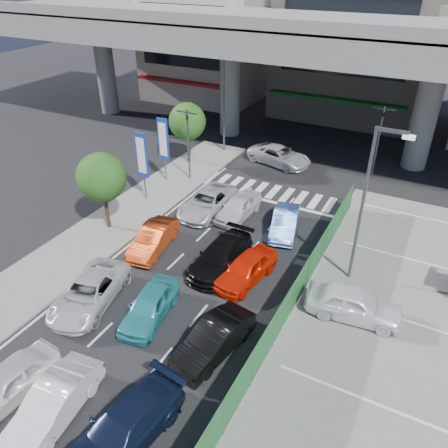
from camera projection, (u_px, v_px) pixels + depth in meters
The scene contains 30 objects.
ground at pixel (169, 305), 20.62m from camera, with size 120.00×120.00×0.00m, color black.
parking_lot at pixel (422, 360), 17.77m from camera, with size 12.00×28.00×0.06m, color slate.
sidewalk_left at pixel (110, 227), 26.36m from camera, with size 4.00×30.00×0.12m, color slate.
fence_run at pixel (284, 314), 18.81m from camera, with size 0.16×22.00×1.80m, color #205E2B, non-canonical shape.
expressway at pixel (326, 38), 32.59m from camera, with size 64.00×14.00×10.75m.
building_west at pixel (206, 36), 47.61m from camera, with size 12.00×10.90×13.00m.
building_center at pixel (357, 36), 41.53m from camera, with size 14.00×10.90×15.00m.
traffic_light_left at pixel (188, 128), 30.04m from camera, with size 1.60×1.24×5.20m.
traffic_light_right at pixel (382, 124), 30.70m from camera, with size 1.60×1.24×5.20m.
street_lamp_right at pixel (368, 196), 19.80m from camera, with size 1.65×0.22×8.00m.
street_lamp_left at pixel (226, 94), 34.17m from camera, with size 1.65×0.22×8.00m.
signboard_near at pixel (142, 157), 27.87m from camera, with size 0.80×0.14×4.70m.
signboard_far at pixel (163, 141), 30.29m from camera, with size 0.80×0.14×4.70m.
tree_near at pixel (101, 177), 24.61m from camera, with size 2.80×2.80×4.80m.
tree_far at pixel (187, 122), 32.84m from camera, with size 2.80×2.80×4.80m.
van_white_back_left at pixel (7, 383), 16.01m from camera, with size 1.63×4.05×1.38m, color silver.
hatch_white_back_mid at pixel (53, 405), 15.25m from camera, with size 1.46×4.19×1.38m, color white.
minivan_navy_back at pixel (124, 428), 14.49m from camera, with size 1.93×4.76×1.38m, color black.
sedan_white_mid_left at pixel (89, 292), 20.35m from camera, with size 2.23×4.84×1.34m, color silver.
taxi_teal_mid at pixel (150, 306), 19.56m from camera, with size 1.59×3.95×1.35m, color teal.
hatch_black_mid_right at pixel (214, 340), 17.83m from camera, with size 1.46×4.19×1.38m, color black.
taxi_orange_left at pixel (154, 239), 24.19m from camera, with size 1.44×4.12×1.36m, color #BD390F.
sedan_black_mid at pixel (221, 256), 22.75m from camera, with size 1.93×4.76×1.38m, color black.
taxi_orange_right at pixel (246, 269), 21.85m from camera, with size 1.63×4.05×1.38m, color red.
wagon_silver_front_left at pixel (208, 202), 27.74m from camera, with size 2.29×4.97×1.38m, color silver.
sedan_white_front_mid at pixel (238, 207), 27.22m from camera, with size 1.63×4.05×1.38m, color silver.
kei_truck_front_right at pixel (285, 222), 25.70m from camera, with size 1.40×4.01×1.32m, color #4C72C4.
crossing_wagon_silver at pixel (279, 156), 34.11m from camera, with size 2.33×5.05×1.40m, color silver.
parked_sedan_white at pixel (354, 304), 19.50m from camera, with size 1.73×4.29×1.46m, color white.
traffic_cone at pixel (317, 292), 20.74m from camera, with size 0.36×0.36×0.70m, color red.
Camera 1 is at (9.49, -12.57, 14.08)m, focal length 35.00 mm.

